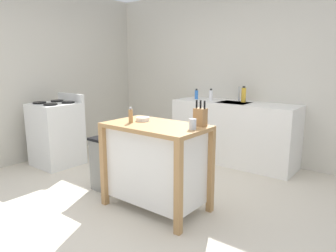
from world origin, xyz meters
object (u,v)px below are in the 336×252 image
kitchen_island (156,162)px  sink_faucet (239,94)px  knife_block (200,117)px  bottle_spray_cleaner (211,95)px  drinking_cup (193,124)px  bottle_hand_soap (196,94)px  bottle_dish_soap (244,95)px  pepper_grinder (131,115)px  stove (56,134)px  trash_bin (108,164)px  bowl_stoneware_deep (143,119)px

kitchen_island → sink_faucet: (-0.07, 2.01, 0.52)m
knife_block → bottle_spray_cleaner: size_ratio=1.38×
drinking_cup → bottle_spray_cleaner: 2.05m
drinking_cup → bottle_hand_soap: bearing=121.9°
sink_faucet → bottle_dish_soap: size_ratio=0.94×
knife_block → bottle_dish_soap: bearing=101.6°
pepper_grinder → bottle_spray_cleaner: bearing=96.3°
bottle_spray_cleaner → stove: size_ratio=0.17×
bottle_hand_soap → trash_bin: bearing=-90.7°
drinking_cup → trash_bin: 1.32m
knife_block → bottle_dish_soap: (-0.36, 1.76, 0.04)m
drinking_cup → sink_faucet: size_ratio=0.45×
bottle_hand_soap → bottle_dish_soap: 0.76m
drinking_cup → pepper_grinder: (-0.67, -0.11, 0.03)m
kitchen_island → bottle_dish_soap: size_ratio=4.34×
sink_faucet → kitchen_island: bearing=-88.1°
drinking_cup → trash_bin: (-1.17, -0.01, -0.62)m
trash_bin → bottle_hand_soap: bottle_hand_soap is taller
bottle_dish_soap → stove: bearing=-139.5°
bowl_stoneware_deep → trash_bin: bowl_stoneware_deep is taller
bottle_spray_cleaner → bowl_stoneware_deep: bearing=-82.2°
bottle_dish_soap → sink_faucet: bearing=151.5°
bottle_dish_soap → stove: (-2.08, -1.78, -0.56)m
kitchen_island → bottle_spray_cleaner: (-0.47, 1.87, 0.50)m
knife_block → pepper_grinder: 0.70m
drinking_cup → bottle_hand_soap: bottle_hand_soap is taller
trash_bin → knife_block: bearing=9.4°
pepper_grinder → bottle_hand_soap: bearing=103.8°
sink_faucet → stove: sink_faucet is taller
trash_bin → kitchen_island: bearing=-0.9°
knife_block → bottle_hand_soap: bearing=123.9°
stove → sink_faucet: bearing=42.7°
stove → trash_bin: bearing=-7.5°
trash_bin → pepper_grinder: bearing=-11.8°
bowl_stoneware_deep → bottle_spray_cleaner: bearing=97.8°
drinking_cup → sink_faucet: bearing=103.8°
knife_block → bottle_spray_cleaner: bearing=117.2°
drinking_cup → bottle_spray_cleaner: bottle_spray_cleaner is taller
pepper_grinder → stove: (-1.80, 0.28, -0.50)m
bowl_stoneware_deep → trash_bin: (-0.53, -0.04, -0.59)m
knife_block → drinking_cup: knife_block is taller
knife_block → pepper_grinder: size_ratio=1.53×
sink_faucet → bowl_stoneware_deep: bearing=-94.4°
kitchen_island → bottle_spray_cleaner: bottle_spray_cleaner is taller
bowl_stoneware_deep → trash_bin: size_ratio=0.22×
bottle_hand_soap → bottle_dish_soap: bottle_dish_soap is taller
sink_faucet → bottle_hand_soap: bearing=-167.8°
bottle_dish_soap → stove: 2.79m
kitchen_island → knife_block: size_ratio=4.12×
knife_block → bottle_spray_cleaner: 1.87m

